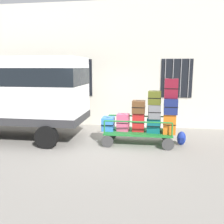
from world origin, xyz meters
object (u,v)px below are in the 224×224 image
object	(u,v)px
suitcase_center_middle	(139,107)
suitcase_right_top	(171,88)
suitcase_center_bottom	(138,122)
suitcase_midleft_bottom	(123,122)
suitcase_right_middle	(171,106)
suitcase_left_bottom	(108,124)
suitcase_midright_top	(155,98)
suitcase_right_bottom	(170,123)
luggage_cart	(138,133)
suitcase_midright_bottom	(154,125)
van	(12,89)
backpack	(181,138)
suitcase_midright_middle	(154,111)

from	to	relation	value
suitcase_center_middle	suitcase_right_top	bearing A→B (deg)	-1.65
suitcase_center_bottom	suitcase_right_top	bearing A→B (deg)	-3.62
suitcase_midleft_bottom	suitcase_right_middle	size ratio (longest dim) A/B	0.76
suitcase_left_bottom	suitcase_midright_top	size ratio (longest dim) A/B	1.19
suitcase_center_bottom	suitcase_right_bottom	world-z (taller)	suitcase_right_bottom
luggage_cart	suitcase_center_middle	bearing A→B (deg)	90.00
suitcase_midright_bottom	van	bearing A→B (deg)	179.09
luggage_cart	suitcase_midleft_bottom	world-z (taller)	suitcase_midleft_bottom
luggage_cart	backpack	xyz separation A→B (m)	(1.36, 0.06, -0.12)
suitcase_right_bottom	suitcase_right_top	size ratio (longest dim) A/B	1.19
backpack	van	bearing A→B (deg)	179.99
suitcase_left_bottom	luggage_cart	bearing A→B (deg)	-0.63
luggage_cart	suitcase_center_bottom	xyz separation A→B (m)	(0.00, 0.04, 0.37)
suitcase_center_middle	suitcase_right_middle	distance (m)	0.98
suitcase_right_bottom	suitcase_right_top	bearing A→B (deg)	-90.00
suitcase_right_bottom	suitcase_midright_bottom	bearing A→B (deg)	-177.43
suitcase_right_middle	suitcase_right_top	distance (m)	0.53
suitcase_right_middle	suitcase_right_top	xyz separation A→B (m)	(-0.00, -0.00, 0.53)
suitcase_center_bottom	suitcase_midright_bottom	xyz separation A→B (m)	(0.49, -0.05, -0.07)
suitcase_midright_top	luggage_cart	bearing A→B (deg)	176.16
van	suitcase_midright_middle	xyz separation A→B (m)	(4.77, -0.04, -0.61)
suitcase_center_middle	backpack	world-z (taller)	suitcase_center_middle
van	backpack	world-z (taller)	van
suitcase_center_bottom	van	bearing A→B (deg)	179.66
van	backpack	xyz separation A→B (m)	(5.64, -0.00, -1.48)
luggage_cart	suitcase_left_bottom	bearing A→B (deg)	179.37
van	suitcase_right_bottom	world-z (taller)	van
suitcase_right_middle	luggage_cart	bearing A→B (deg)	178.65
suitcase_right_top	suitcase_midright_top	bearing A→B (deg)	-178.98
suitcase_center_middle	suitcase_right_middle	size ratio (longest dim) A/B	0.57
suitcase_left_bottom	backpack	size ratio (longest dim) A/B	1.13
suitcase_midright_top	suitcase_midright_bottom	bearing A→B (deg)	90.00
suitcase_right_bottom	suitcase_midleft_bottom	bearing A→B (deg)	-179.66
suitcase_midright_middle	backpack	size ratio (longest dim) A/B	1.50
suitcase_center_middle	backpack	xyz separation A→B (m)	(1.36, 0.06, -0.99)
suitcase_midright_middle	backpack	world-z (taller)	suitcase_midright_middle
suitcase_left_bottom	suitcase_right_bottom	size ratio (longest dim) A/B	0.71
luggage_cart	suitcase_right_middle	xyz separation A→B (m)	(0.98, -0.02, 0.93)
suitcase_midleft_bottom	suitcase_midright_top	xyz separation A→B (m)	(0.98, -0.03, 0.82)
suitcase_midright_top	suitcase_right_middle	size ratio (longest dim) A/B	0.58
suitcase_center_bottom	suitcase_midright_bottom	size ratio (longest dim) A/B	1.21
suitcase_midleft_bottom	suitcase_midright_bottom	xyz separation A→B (m)	(0.98, -0.01, -0.05)
suitcase_midleft_bottom	van	bearing A→B (deg)	179.06
suitcase_midright_bottom	suitcase_midright_middle	distance (m)	0.45
suitcase_midleft_bottom	suitcase_right_bottom	distance (m)	1.46
suitcase_left_bottom	suitcase_right_top	size ratio (longest dim) A/B	0.85
suitcase_center_bottom	suitcase_midright_top	world-z (taller)	suitcase_midright_top
suitcase_center_middle	suitcase_midright_top	distance (m)	0.57
suitcase_center_middle	suitcase_midright_bottom	distance (m)	0.74
suitcase_center_bottom	suitcase_midright_middle	bearing A→B (deg)	-2.10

